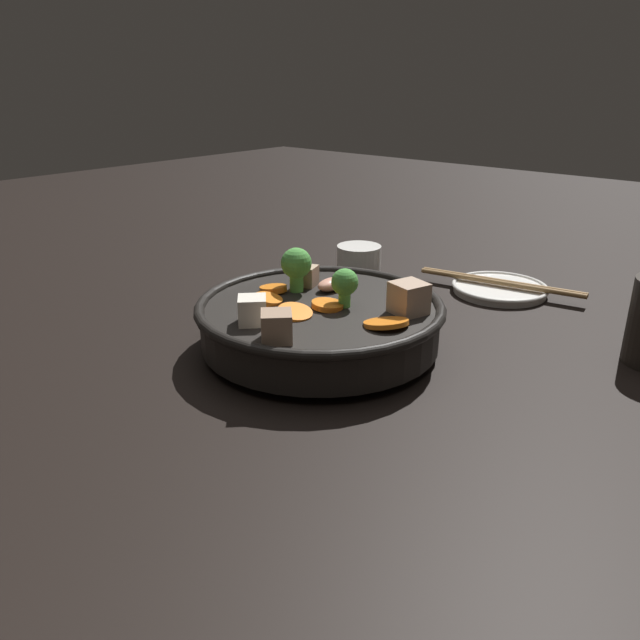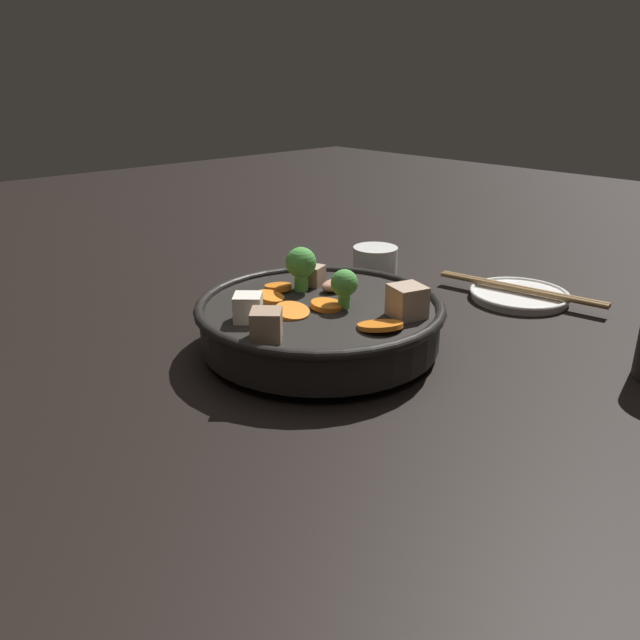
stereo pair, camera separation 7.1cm
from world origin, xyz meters
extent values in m
plane|color=black|center=(0.00, 0.00, 0.00)|extent=(3.00, 3.00, 0.00)
cylinder|color=black|center=(0.00, 0.00, 0.01)|extent=(0.15, 0.15, 0.01)
cylinder|color=black|center=(0.00, 0.00, 0.03)|extent=(0.27, 0.27, 0.04)
torus|color=black|center=(0.00, 0.00, 0.05)|extent=(0.28, 0.28, 0.01)
cylinder|color=brown|center=(0.00, 0.00, 0.04)|extent=(0.25, 0.25, 0.02)
cylinder|color=orange|center=(0.01, 0.00, 0.06)|extent=(0.05, 0.05, 0.01)
cylinder|color=orange|center=(0.00, -0.04, 0.06)|extent=(0.04, 0.04, 0.01)
cylinder|color=orange|center=(-0.07, 0.00, 0.06)|extent=(0.04, 0.04, 0.01)
cylinder|color=orange|center=(-0.05, -0.03, 0.06)|extent=(0.04, 0.04, 0.01)
cylinder|color=orange|center=(0.09, 0.00, 0.06)|extent=(0.06, 0.06, 0.01)
cylinder|color=#59B84C|center=(0.02, 0.02, 0.06)|extent=(0.01, 0.01, 0.02)
sphere|color=#47933D|center=(0.02, 0.02, 0.08)|extent=(0.03, 0.03, 0.03)
cylinder|color=#59B84C|center=(-0.05, 0.02, 0.06)|extent=(0.02, 0.02, 0.02)
sphere|color=#47933D|center=(-0.05, 0.02, 0.09)|extent=(0.04, 0.04, 0.04)
cube|color=silver|center=(-0.02, -0.09, 0.07)|extent=(0.04, 0.04, 0.03)
cube|color=tan|center=(0.09, 0.05, 0.07)|extent=(0.04, 0.04, 0.03)
cube|color=#9E7F66|center=(0.03, -0.10, 0.07)|extent=(0.04, 0.04, 0.03)
cube|color=tan|center=(-0.06, 0.04, 0.07)|extent=(0.03, 0.03, 0.02)
ellipsoid|color=#EA9E84|center=(-0.02, 0.05, 0.06)|extent=(0.03, 0.04, 0.02)
cylinder|color=white|center=(0.07, 0.32, 0.01)|extent=(0.13, 0.13, 0.01)
torus|color=white|center=(0.07, 0.32, 0.01)|extent=(0.14, 0.14, 0.01)
cylinder|color=white|center=(-0.10, 0.20, 0.03)|extent=(0.06, 0.06, 0.06)
cylinder|color=brown|center=(-0.10, 0.20, 0.05)|extent=(0.05, 0.05, 0.00)
cylinder|color=olive|center=(0.07, 0.32, 0.02)|extent=(0.23, 0.05, 0.01)
cylinder|color=olive|center=(0.07, 0.32, 0.02)|extent=(0.23, 0.05, 0.01)
camera|label=1|loc=(0.43, -0.50, 0.30)|focal=35.00mm
camera|label=2|loc=(0.48, -0.45, 0.30)|focal=35.00mm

